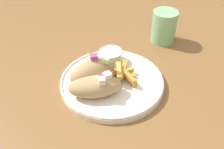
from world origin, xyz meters
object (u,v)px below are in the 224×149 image
pita_sandwich_far (93,71)px  sauce_ramekin (111,55)px  pita_sandwich_near (95,86)px  fries_pile (123,73)px  water_glass (164,28)px  plate (112,82)px

pita_sandwich_far → sauce_ramekin: pita_sandwich_far is taller
pita_sandwich_far → sauce_ramekin: (0.07, 0.06, -0.01)m
pita_sandwich_near → fries_pile: bearing=35.9°
fries_pile → sauce_ramekin: bearing=92.6°
water_glass → fries_pile: bearing=-145.6°
pita_sandwich_near → fries_pile: 0.09m
pita_sandwich_far → fries_pile: size_ratio=1.31×
pita_sandwich_near → sauce_ramekin: pita_sandwich_near is taller
plate → pita_sandwich_near: pita_sandwich_near is taller
fries_pile → sauce_ramekin: size_ratio=1.56×
pita_sandwich_far → pita_sandwich_near: bearing=-114.0°
pita_sandwich_near → sauce_ramekin: bearing=66.7°
pita_sandwich_far → water_glass: (0.27, 0.12, -0.00)m
fries_pile → pita_sandwich_near: bearing=-157.9°
pita_sandwich_near → pita_sandwich_far: size_ratio=1.04×
pita_sandwich_near → pita_sandwich_far: pita_sandwich_far is taller
plate → pita_sandwich_far: 0.06m
pita_sandwich_far → water_glass: size_ratio=1.32×
plate → pita_sandwich_near: bearing=-151.0°
plate → pita_sandwich_far: size_ratio=2.02×
plate → water_glass: 0.27m
fries_pile → water_glass: bearing=34.4°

